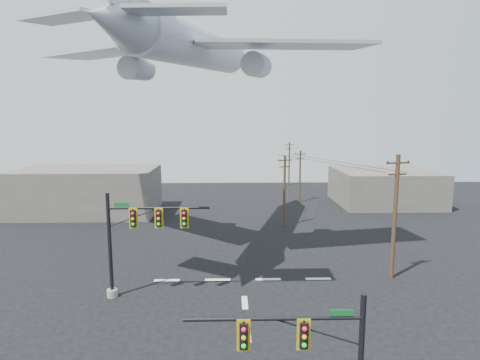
{
  "coord_description": "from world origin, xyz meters",
  "views": [
    {
      "loc": [
        -0.99,
        -18.07,
        12.64
      ],
      "look_at": [
        -0.41,
        5.0,
        9.06
      ],
      "focal_mm": 30.0,
      "sensor_mm": 36.0,
      "label": 1
    }
  ],
  "objects_px": {
    "utility_pole_a": "(395,215)",
    "airliner": "(196,48)",
    "signal_mast_far": "(135,239)",
    "utility_pole_c": "(300,175)",
    "utility_pole_d": "(289,163)",
    "utility_pole_b": "(284,190)"
  },
  "relations": [
    {
      "from": "utility_pole_a",
      "to": "airliner",
      "type": "distance_m",
      "value": 22.25
    },
    {
      "from": "signal_mast_far",
      "to": "airliner",
      "type": "relative_size",
      "value": 0.23
    },
    {
      "from": "utility_pole_a",
      "to": "airliner",
      "type": "bearing_deg",
      "value": 143.22
    },
    {
      "from": "utility_pole_c",
      "to": "airliner",
      "type": "distance_m",
      "value": 29.98
    },
    {
      "from": "airliner",
      "to": "utility_pole_d",
      "type": "bearing_deg",
      "value": -5.56
    },
    {
      "from": "utility_pole_d",
      "to": "airliner",
      "type": "height_order",
      "value": "airliner"
    },
    {
      "from": "utility_pole_c",
      "to": "utility_pole_d",
      "type": "bearing_deg",
      "value": 95.78
    },
    {
      "from": "utility_pole_a",
      "to": "utility_pole_b",
      "type": "distance_m",
      "value": 16.89
    },
    {
      "from": "utility_pole_a",
      "to": "airliner",
      "type": "height_order",
      "value": "airliner"
    },
    {
      "from": "utility_pole_a",
      "to": "utility_pole_c",
      "type": "distance_m",
      "value": 29.73
    },
    {
      "from": "utility_pole_a",
      "to": "utility_pole_c",
      "type": "height_order",
      "value": "utility_pole_a"
    },
    {
      "from": "utility_pole_a",
      "to": "signal_mast_far",
      "type": "bearing_deg",
      "value": 176.7
    },
    {
      "from": "utility_pole_d",
      "to": "utility_pole_a",
      "type": "bearing_deg",
      "value": -89.3
    },
    {
      "from": "utility_pole_d",
      "to": "utility_pole_c",
      "type": "bearing_deg",
      "value": -93.7
    },
    {
      "from": "utility_pole_b",
      "to": "utility_pole_d",
      "type": "relative_size",
      "value": 1.03
    },
    {
      "from": "utility_pole_a",
      "to": "utility_pole_b",
      "type": "relative_size",
      "value": 1.18
    },
    {
      "from": "utility_pole_b",
      "to": "utility_pole_c",
      "type": "height_order",
      "value": "utility_pole_b"
    },
    {
      "from": "signal_mast_far",
      "to": "utility_pole_c",
      "type": "height_order",
      "value": "utility_pole_c"
    },
    {
      "from": "utility_pole_c",
      "to": "utility_pole_d",
      "type": "height_order",
      "value": "utility_pole_d"
    },
    {
      "from": "utility_pole_a",
      "to": "utility_pole_d",
      "type": "relative_size",
      "value": 1.21
    },
    {
      "from": "utility_pole_a",
      "to": "airliner",
      "type": "relative_size",
      "value": 0.3
    },
    {
      "from": "utility_pole_c",
      "to": "utility_pole_d",
      "type": "distance_m",
      "value": 15.5
    }
  ]
}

